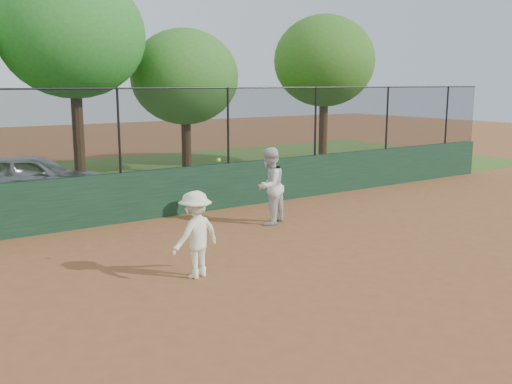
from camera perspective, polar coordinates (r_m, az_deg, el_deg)
ground at (r=9.32m, az=3.62°, el=-9.92°), size 80.00×80.00×0.00m
back_wall at (r=14.19m, az=-11.39°, el=-0.34°), size 26.00×0.20×1.20m
grass_strip at (r=19.88m, az=-18.12°, el=0.74°), size 36.00×12.00×0.01m
parked_car at (r=17.52m, az=-21.42°, el=1.43°), size 4.19×3.18×1.33m
player_second at (r=13.45m, az=1.35°, el=0.61°), size 1.10×1.02×1.82m
player_main at (r=9.81m, az=-6.06°, el=-4.24°), size 1.08×0.79×2.06m
fence_assembly at (r=13.97m, az=-11.74°, el=6.24°), size 26.00×0.06×2.00m
tree_2 at (r=19.26m, az=-17.87°, el=14.71°), size 4.58×4.16×6.77m
tree_3 at (r=21.36m, az=-7.13°, el=11.33°), size 4.01×3.65×5.26m
tree_4 at (r=23.40m, az=6.88°, el=12.84°), size 4.17×3.79×5.97m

